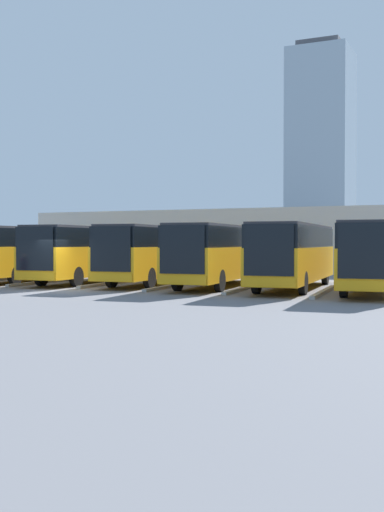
# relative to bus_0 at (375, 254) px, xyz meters

# --- Properties ---
(ground_plane) EXTENTS (600.00, 600.00, 0.00)m
(ground_plane) POSITION_rel_bus_0_xyz_m (14.29, 5.45, -1.82)
(ground_plane) COLOR slate
(bus_0) EXTENTS (3.56, 12.15, 3.26)m
(bus_0) POSITION_rel_bus_0_xyz_m (0.00, 0.00, 0.00)
(bus_0) COLOR orange
(bus_0) RESTS_ON ground_plane
(curb_divider_0) EXTENTS (0.92, 7.19, 0.15)m
(curb_divider_0) POSITION_rel_bus_0_xyz_m (2.04, 1.77, -1.75)
(curb_divider_0) COLOR #9E9E99
(curb_divider_0) RESTS_ON ground_plane
(bus_1) EXTENTS (3.56, 12.15, 3.26)m
(bus_1) POSITION_rel_bus_0_xyz_m (4.08, -0.45, 0.00)
(bus_1) COLOR orange
(bus_1) RESTS_ON ground_plane
(curb_divider_1) EXTENTS (0.92, 7.19, 0.15)m
(curb_divider_1) POSITION_rel_bus_0_xyz_m (6.12, 1.33, -1.75)
(curb_divider_1) COLOR #9E9E99
(curb_divider_1) RESTS_ON ground_plane
(bus_2) EXTENTS (3.56, 12.15, 3.26)m
(bus_2) POSITION_rel_bus_0_xyz_m (8.16, -0.52, 0.00)
(bus_2) COLOR orange
(bus_2) RESTS_ON ground_plane
(curb_divider_2) EXTENTS (0.92, 7.19, 0.15)m
(curb_divider_2) POSITION_rel_bus_0_xyz_m (10.20, 1.26, -1.75)
(curb_divider_2) COLOR #9E9E99
(curb_divider_2) RESTS_ON ground_plane
(bus_3) EXTENTS (3.56, 12.15, 3.26)m
(bus_3) POSITION_rel_bus_0_xyz_m (12.24, -1.03, 0.00)
(bus_3) COLOR orange
(bus_3) RESTS_ON ground_plane
(curb_divider_3) EXTENTS (0.92, 7.19, 0.15)m
(curb_divider_3) POSITION_rel_bus_0_xyz_m (14.29, 0.74, -1.75)
(curb_divider_3) COLOR #9E9E99
(curb_divider_3) RESTS_ON ground_plane
(bus_4) EXTENTS (3.56, 12.15, 3.26)m
(bus_4) POSITION_rel_bus_0_xyz_m (16.32, -0.44, 0.00)
(bus_4) COLOR orange
(bus_4) RESTS_ON ground_plane
(curb_divider_4) EXTENTS (0.92, 7.19, 0.15)m
(curb_divider_4) POSITION_rel_bus_0_xyz_m (18.37, 1.33, -1.75)
(curb_divider_4) COLOR #9E9E99
(curb_divider_4) RESTS_ON ground_plane
(bus_5) EXTENTS (3.56, 12.15, 3.26)m
(bus_5) POSITION_rel_bus_0_xyz_m (20.41, -0.41, 0.00)
(bus_5) COLOR orange
(bus_5) RESTS_ON ground_plane
(station_building) EXTENTS (35.32, 16.93, 5.00)m
(station_building) POSITION_rel_bus_0_xyz_m (14.29, -22.37, 0.70)
(station_building) COLOR beige
(station_building) RESTS_ON ground_plane
(office_tower) EXTENTS (19.83, 19.83, 68.30)m
(office_tower) POSITION_rel_bus_0_xyz_m (45.89, -181.22, 31.73)
(office_tower) COLOR #93A8B7
(office_tower) RESTS_ON ground_plane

